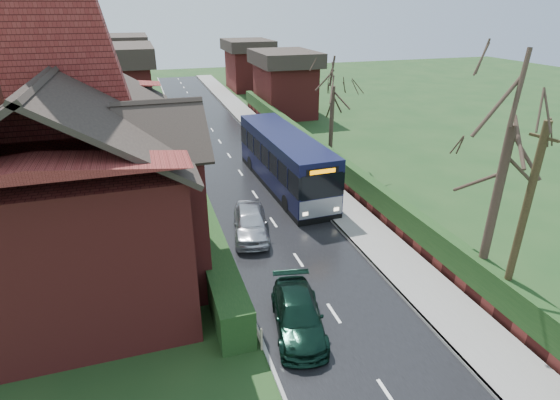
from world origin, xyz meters
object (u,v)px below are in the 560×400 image
object	(u,v)px
bus	(285,161)
telegraph_pole	(521,229)
brick_house	(84,172)
car_green	(298,315)
car_silver	(250,222)
bus_stop_sign	(329,188)

from	to	relation	value
bus	telegraph_pole	size ratio (longest dim) A/B	1.52
brick_house	telegraph_pole	size ratio (longest dim) A/B	1.92
car_green	brick_house	bearing A→B (deg)	146.18
car_silver	bus_stop_sign	bearing A→B (deg)	22.35
bus	car_green	distance (m)	13.75
bus	car_green	xyz separation A→B (m)	(-3.80, -13.17, -1.12)
bus	bus_stop_sign	xyz separation A→B (m)	(1.00, -4.81, -0.09)
car_silver	bus_stop_sign	size ratio (longest dim) A/B	1.71
bus	car_silver	distance (m)	6.91
car_silver	car_green	bearing A→B (deg)	-79.67
car_silver	telegraph_pole	bearing A→B (deg)	-40.48
brick_house	bus	world-z (taller)	brick_house
telegraph_pole	car_green	bearing A→B (deg)	156.80
car_silver	bus_stop_sign	distance (m)	4.88
car_green	telegraph_pole	xyz separation A→B (m)	(7.40, -1.78, 3.23)
brick_house	bus_stop_sign	bearing A→B (deg)	5.86
car_silver	car_green	world-z (taller)	car_silver
bus_stop_sign	bus	bearing A→B (deg)	125.18
brick_house	car_silver	distance (m)	8.11
bus	bus_stop_sign	distance (m)	4.91
telegraph_pole	bus	bearing A→B (deg)	93.87
car_green	bus	bearing A→B (deg)	85.07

